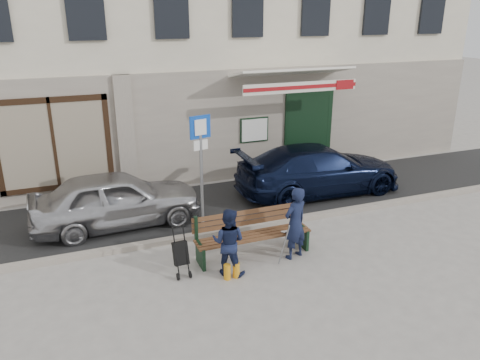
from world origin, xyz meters
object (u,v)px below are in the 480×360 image
man (295,223)px  stroller (181,254)px  car_navy (319,169)px  bench (251,235)px  parking_sign (201,156)px  woman (228,242)px  car_silver (117,199)px

man → stroller: (-2.30, 0.18, -0.33)m
car_navy → bench: size_ratio=1.92×
parking_sign → man: (1.36, -1.85, -1.03)m
man → woman: 1.46m
parking_sign → man: bearing=-67.1°
car_silver → bench: (2.32, -2.48, -0.20)m
car_silver → man: size_ratio=2.55×
bench → man: (0.80, -0.36, 0.29)m
bench → stroller: bearing=-172.9°
bench → man: man is taller
car_silver → bench: size_ratio=1.60×
car_silver → parking_sign: size_ratio=1.44×
car_navy → man: man is taller
woman → stroller: woman is taller
car_silver → bench: 3.40m
car_silver → parking_sign: (1.75, -1.00, 1.13)m
car_navy → man: bearing=142.9°
bench → woman: (-0.65, -0.47, 0.20)m
car_navy → stroller: bearing=121.9°
car_silver → woman: (1.67, -2.95, 0.01)m
car_navy → stroller: 5.40m
car_silver → woman: size_ratio=2.90×
stroller → car_navy: bearing=27.9°
car_silver → woman: 3.39m
car_navy → parking_sign: (-3.66, -1.15, 1.12)m
bench → woman: woman is taller
car_silver → man: bearing=-134.6°
man → bench: bearing=-43.3°
car_navy → parking_sign: size_ratio=1.73×
car_silver → woman: woman is taller
car_silver → parking_sign: parking_sign is taller
car_navy → man: (-2.30, -3.00, 0.08)m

